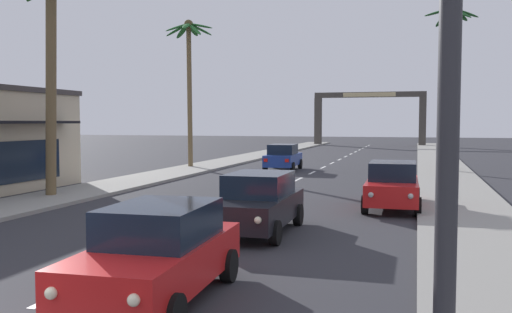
{
  "coord_description": "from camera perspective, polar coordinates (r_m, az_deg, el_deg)",
  "views": [
    {
      "loc": [
        6.16,
        -6.0,
        3.12
      ],
      "look_at": [
        2.06,
        8.0,
        2.2
      ],
      "focal_mm": 38.79,
      "sensor_mm": 36.0,
      "label": 1
    }
  ],
  "objects": [
    {
      "name": "sidewalk_left",
      "position": [
        29.66,
        -11.88,
        -2.38
      ],
      "size": [
        3.2,
        110.0,
        0.14
      ],
      "primitive_type": "cube",
      "color": "gray",
      "rests_on": "ground"
    },
    {
      "name": "palm_left_second",
      "position": [
        24.08,
        -20.4,
        10.27
      ],
      "size": [
        3.26,
        3.34,
        9.22
      ],
      "color": "brown",
      "rests_on": "ground"
    },
    {
      "name": "lane_markings",
      "position": [
        26.91,
        3.92,
        -3.06
      ],
      "size": [
        4.28,
        88.58,
        0.01
      ],
      "color": "silver",
      "rests_on": "ground"
    },
    {
      "name": "sedan_third_in_queue",
      "position": [
        15.59,
        0.22,
        -4.75
      ],
      "size": [
        1.96,
        4.45,
        1.68
      ],
      "color": "black",
      "rests_on": "ground"
    },
    {
      "name": "palm_left_third",
      "position": [
        37.5,
        -6.9,
        9.66
      ],
      "size": [
        3.25,
        3.29,
        9.87
      ],
      "color": "brown",
      "rests_on": "ground"
    },
    {
      "name": "town_gateway_arch",
      "position": [
        74.43,
        11.58,
        4.6
      ],
      "size": [
        14.44,
        0.9,
        7.04
      ],
      "color": "#423D38",
      "rests_on": "ground"
    },
    {
      "name": "sedan_oncoming_far",
      "position": [
        35.6,
        2.82,
        -0.05
      ],
      "size": [
        2.07,
        4.5,
        1.68
      ],
      "color": "navy",
      "rests_on": "ground"
    },
    {
      "name": "palm_right_third",
      "position": [
        35.92,
        19.45,
        9.11
      ],
      "size": [
        3.22,
        2.92,
        10.19
      ],
      "color": "brown",
      "rests_on": "ground"
    },
    {
      "name": "sedan_lead_at_stop_bar",
      "position": [
        9.88,
        -10.03,
        -9.7
      ],
      "size": [
        2.1,
        4.51,
        1.68
      ],
      "color": "red",
      "rests_on": "ground"
    },
    {
      "name": "sidewalk_right",
      "position": [
        26.23,
        19.81,
        -3.29
      ],
      "size": [
        3.2,
        110.0,
        0.14
      ],
      "primitive_type": "cube",
      "color": "gray",
      "rests_on": "ground"
    },
    {
      "name": "sedan_parked_nearest_kerb",
      "position": [
        20.43,
        13.89,
        -2.87
      ],
      "size": [
        2.0,
        4.47,
        1.68
      ],
      "color": "red",
      "rests_on": "ground"
    }
  ]
}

